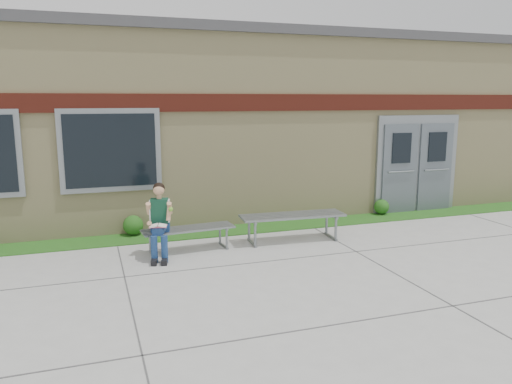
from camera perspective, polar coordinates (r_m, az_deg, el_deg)
name	(u,v)px	position (r m, az deg, el deg)	size (l,w,h in m)	color
ground	(317,266)	(8.23, 7.02, -8.44)	(80.00, 80.00, 0.00)	#9E9E99
grass_strip	(264,227)	(10.53, 0.87, -4.07)	(16.00, 0.80, 0.02)	#274512
school_building	(221,121)	(13.44, -4.01, 8.12)	(16.20, 6.22, 4.20)	beige
bench_left	(189,233)	(8.97, -7.71, -4.68)	(1.66, 0.59, 0.42)	gray
bench_right	(293,220)	(9.51, 4.20, -3.27)	(2.02, 0.67, 0.52)	gray
girl	(159,219)	(8.62, -10.98, -3.10)	(0.48, 0.81, 1.27)	navy
shrub_mid	(133,225)	(10.17, -13.86, -3.70)	(0.39, 0.39, 0.39)	#274512
shrub_east	(382,207)	(12.02, 14.16, -1.64)	(0.35, 0.35, 0.35)	#274512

